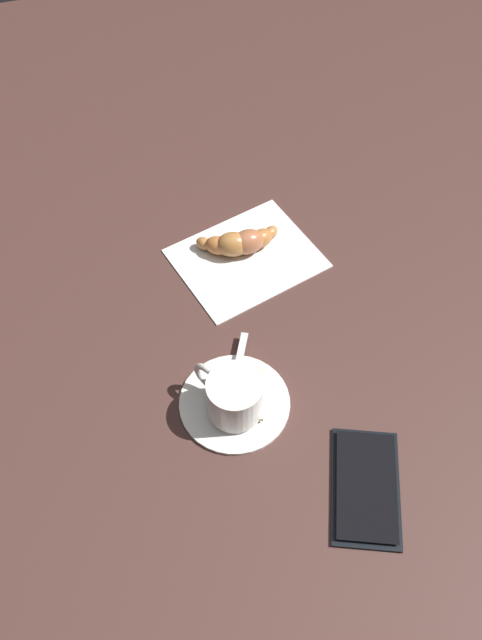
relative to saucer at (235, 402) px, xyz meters
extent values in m
plane|color=#472B26|center=(-0.09, 0.06, 0.00)|extent=(1.80, 1.80, 0.00)
cylinder|color=white|center=(0.00, 0.00, 0.00)|extent=(0.13, 0.13, 0.01)
cylinder|color=white|center=(0.01, 0.00, 0.03)|extent=(0.07, 0.07, 0.06)
cylinder|color=#371909|center=(0.01, 0.00, 0.04)|extent=(0.05, 0.05, 0.00)
torus|color=white|center=(-0.02, -0.02, 0.03)|extent=(0.04, 0.03, 0.04)
cube|color=silver|center=(-0.04, 0.01, 0.01)|extent=(0.10, 0.06, 0.00)
ellipsoid|color=silver|center=(0.02, -0.02, 0.01)|extent=(0.03, 0.03, 0.01)
cube|color=beige|center=(0.00, 0.03, 0.01)|extent=(0.07, 0.04, 0.01)
cube|color=white|center=(-0.21, 0.08, 0.00)|extent=(0.20, 0.22, 0.00)
ellipsoid|color=#C17C41|center=(-0.25, 0.03, 0.01)|extent=(0.03, 0.03, 0.02)
ellipsoid|color=#C67438|center=(-0.23, 0.05, 0.01)|extent=(0.04, 0.04, 0.03)
ellipsoid|color=#BB793D|center=(-0.23, 0.07, 0.02)|extent=(0.04, 0.05, 0.03)
ellipsoid|color=#B16641|center=(-0.23, 0.09, 0.02)|extent=(0.04, 0.05, 0.03)
ellipsoid|color=#BD7238|center=(-0.23, 0.11, 0.01)|extent=(0.04, 0.04, 0.03)
ellipsoid|color=#BB7B45|center=(-0.24, 0.13, 0.01)|extent=(0.03, 0.03, 0.02)
cube|color=black|center=(0.14, 0.11, 0.00)|extent=(0.15, 0.12, 0.01)
cube|color=black|center=(0.14, 0.11, 0.00)|extent=(0.14, 0.11, 0.00)
camera|label=1|loc=(0.36, -0.10, 0.70)|focal=37.13mm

